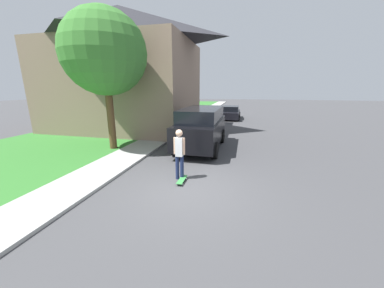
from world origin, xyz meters
TOP-DOWN VIEW (x-y plane):
  - ground_plane at (0.00, 0.00)m, footprint 120.00×120.00m
  - lawn at (-8.00, 6.00)m, footprint 10.00×80.00m
  - sidewalk at (-3.60, 6.00)m, footprint 1.80×80.00m
  - house at (-7.41, 8.98)m, footprint 11.18×8.04m
  - lawn_tree_near at (-4.97, 3.44)m, footprint 4.02×4.02m
  - suv_parked at (-0.48, 4.80)m, footprint 2.17×5.06m
  - car_down_street at (0.29, 16.89)m, footprint 1.92×4.48m
  - skateboarder at (-0.42, 0.60)m, footprint 0.41×0.24m
  - skateboard at (-0.28, 0.38)m, footprint 0.22×0.78m

SIDE VIEW (x-z plane):
  - ground_plane at x=0.00m, z-range 0.00..0.00m
  - lawn at x=-8.00m, z-range 0.00..0.08m
  - sidewalk at x=-3.60m, z-range 0.00..0.10m
  - skateboard at x=-0.28m, z-range 0.03..0.13m
  - car_down_street at x=0.29m, z-range -0.04..1.32m
  - skateboarder at x=-0.42m, z-range 0.11..1.92m
  - suv_parked at x=-0.48m, z-range 0.09..2.25m
  - house at x=-7.41m, z-range 0.24..8.99m
  - lawn_tree_near at x=-4.97m, z-range 1.42..8.15m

